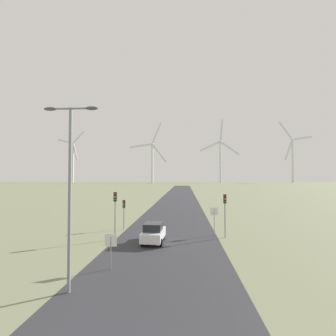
# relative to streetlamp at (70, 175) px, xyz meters

# --- Properties ---
(road_surface) EXTENTS (10.00, 240.00, 0.01)m
(road_surface) POSITION_rel_streetlamp_xyz_m (4.38, 40.75, -6.17)
(road_surface) COLOR #2D2D33
(road_surface) RESTS_ON ground
(streetlamp) EXTENTS (2.99, 0.32, 9.85)m
(streetlamp) POSITION_rel_streetlamp_xyz_m (0.00, 0.00, 0.00)
(streetlamp) COLOR gray
(streetlamp) RESTS_ON ground
(stop_sign_near) EXTENTS (0.81, 0.07, 2.29)m
(stop_sign_near) POSITION_rel_streetlamp_xyz_m (1.24, 3.53, -4.57)
(stop_sign_near) COLOR gray
(stop_sign_near) RESTS_ON ground
(stop_sign_far) EXTENTS (0.81, 0.07, 2.88)m
(stop_sign_far) POSITION_rel_streetlamp_xyz_m (9.15, 13.92, -4.15)
(stop_sign_far) COLOR gray
(stop_sign_far) RESTS_ON ground
(traffic_light_post_near_left) EXTENTS (0.28, 0.34, 4.58)m
(traffic_light_post_near_left) POSITION_rel_streetlamp_xyz_m (-0.63, 11.51, -2.84)
(traffic_light_post_near_left) COLOR gray
(traffic_light_post_near_left) RESTS_ON ground
(traffic_light_post_near_right) EXTENTS (0.28, 0.34, 4.31)m
(traffic_light_post_near_right) POSITION_rel_streetlamp_xyz_m (10.13, 13.06, -3.03)
(traffic_light_post_near_right) COLOR gray
(traffic_light_post_near_right) RESTS_ON ground
(traffic_light_post_mid_left) EXTENTS (0.28, 0.34, 3.35)m
(traffic_light_post_mid_left) POSITION_rel_streetlamp_xyz_m (-0.96, 16.61, -3.71)
(traffic_light_post_mid_left) COLOR gray
(traffic_light_post_mid_left) RESTS_ON ground
(car_approaching) EXTENTS (1.98, 4.17, 1.83)m
(car_approaching) POSITION_rel_streetlamp_xyz_m (3.21, 10.62, -5.26)
(car_approaching) COLOR white
(car_approaching) RESTS_ON ground
(wind_turbine_far_left) EXTENTS (29.11, 3.16, 51.90)m
(wind_turbine_far_left) POSITION_rel_streetlamp_xyz_m (-105.15, 239.93, 18.23)
(wind_turbine_far_left) COLOR silver
(wind_turbine_far_left) RESTS_ON ground
(wind_turbine_left) EXTENTS (37.18, 2.60, 59.79)m
(wind_turbine_left) POSITION_rel_streetlamp_xyz_m (-26.11, 244.36, 18.69)
(wind_turbine_left) COLOR silver
(wind_turbine_left) RESTS_ON ground
(wind_turbine_center) EXTENTS (39.89, 2.60, 64.17)m
(wind_turbine_center) POSITION_rel_streetlamp_xyz_m (42.22, 252.96, 20.36)
(wind_turbine_center) COLOR silver
(wind_turbine_center) RESTS_ON ground
(wind_turbine_right) EXTENTS (36.25, 7.95, 61.57)m
(wind_turbine_right) POSITION_rel_streetlamp_xyz_m (115.18, 257.92, 21.41)
(wind_turbine_right) COLOR silver
(wind_turbine_right) RESTS_ON ground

